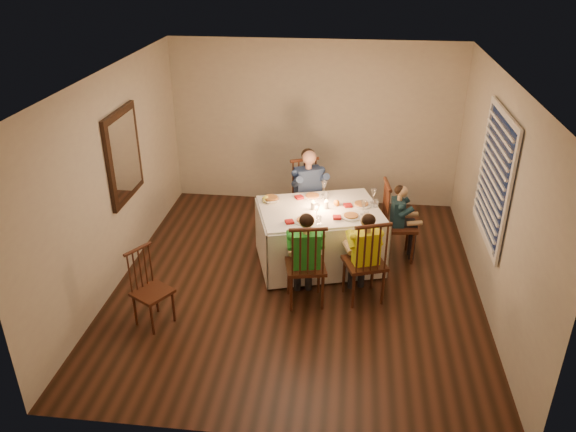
# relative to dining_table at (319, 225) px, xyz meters

# --- Properties ---
(ground) EXTENTS (5.00, 5.00, 0.00)m
(ground) POSITION_rel_dining_table_xyz_m (-0.23, -0.49, -0.58)
(ground) COLOR black
(ground) RESTS_ON ground
(wall_left) EXTENTS (0.02, 5.00, 2.60)m
(wall_left) POSITION_rel_dining_table_xyz_m (-2.48, -0.49, 0.72)
(wall_left) COLOR #BBAF9F
(wall_left) RESTS_ON ground
(wall_right) EXTENTS (0.02, 5.00, 2.60)m
(wall_right) POSITION_rel_dining_table_xyz_m (2.02, -0.49, 0.72)
(wall_right) COLOR #BBAF9F
(wall_right) RESTS_ON ground
(wall_back) EXTENTS (4.50, 0.02, 2.60)m
(wall_back) POSITION_rel_dining_table_xyz_m (-0.23, 2.01, 0.72)
(wall_back) COLOR #BBAF9F
(wall_back) RESTS_ON ground
(ceiling) EXTENTS (5.00, 5.00, 0.00)m
(ceiling) POSITION_rel_dining_table_xyz_m (-0.23, -0.49, 2.02)
(ceiling) COLOR white
(ceiling) RESTS_ON wall_back
(dining_table) EXTENTS (1.81, 1.52, 0.78)m
(dining_table) POSITION_rel_dining_table_xyz_m (0.00, 0.00, 0.00)
(dining_table) COLOR white
(dining_table) RESTS_ON ground
(chair_adult) EXTENTS (0.59, 0.58, 1.10)m
(chair_adult) POSITION_rel_dining_table_xyz_m (-0.21, 0.85, -0.58)
(chair_adult) COLOR #3B1A10
(chair_adult) RESTS_ON ground
(chair_near_left) EXTENTS (0.53, 0.51, 1.10)m
(chair_near_left) POSITION_rel_dining_table_xyz_m (-0.10, -0.90, -0.58)
(chair_near_left) COLOR #3B1A10
(chair_near_left) RESTS_ON ground
(chair_near_right) EXTENTS (0.57, 0.56, 1.10)m
(chair_near_right) POSITION_rel_dining_table_xyz_m (0.58, -0.74, -0.58)
(chair_near_right) COLOR #3B1A10
(chair_near_right) RESTS_ON ground
(chair_end) EXTENTS (0.48, 0.50, 1.10)m
(chair_end) POSITION_rel_dining_table_xyz_m (1.05, 0.29, -0.58)
(chair_end) COLOR #3B1A10
(chair_end) RESTS_ON ground
(chair_extra) EXTENTS (0.51, 0.51, 0.93)m
(chair_extra) POSITION_rel_dining_table_xyz_m (-1.75, -1.51, -0.58)
(chair_extra) COLOR #3B1A10
(chair_extra) RESTS_ON ground
(adult) EXTENTS (0.62, 0.60, 1.30)m
(adult) POSITION_rel_dining_table_xyz_m (-0.21, 0.85, -0.58)
(adult) COLOR navy
(adult) RESTS_ON ground
(child_green) EXTENTS (0.49, 0.46, 1.19)m
(child_green) POSITION_rel_dining_table_xyz_m (-0.10, -0.90, -0.58)
(child_green) COLOR green
(child_green) RESTS_ON ground
(child_yellow) EXTENTS (0.50, 0.48, 1.15)m
(child_yellow) POSITION_rel_dining_table_xyz_m (0.58, -0.74, -0.58)
(child_yellow) COLOR #FAF91B
(child_yellow) RESTS_ON ground
(child_teal) EXTENTS (0.36, 0.39, 1.06)m
(child_teal) POSITION_rel_dining_table_xyz_m (1.05, 0.29, -0.58)
(child_teal) COLOR #18323D
(child_teal) RESTS_ON ground
(setting_adult) EXTENTS (0.32, 0.32, 0.02)m
(setting_adult) POSITION_rel_dining_table_xyz_m (-0.12, 0.34, 0.24)
(setting_adult) COLOR white
(setting_adult) RESTS_ON dining_table
(setting_green) EXTENTS (0.32, 0.32, 0.02)m
(setting_green) POSITION_rel_dining_table_xyz_m (-0.17, -0.38, 0.24)
(setting_green) COLOR white
(setting_green) RESTS_ON dining_table
(setting_yellow) EXTENTS (0.32, 0.32, 0.02)m
(setting_yellow) POSITION_rel_dining_table_xyz_m (0.40, -0.19, 0.24)
(setting_yellow) COLOR white
(setting_yellow) RESTS_ON dining_table
(setting_teal) EXTENTS (0.32, 0.32, 0.02)m
(setting_teal) POSITION_rel_dining_table_xyz_m (0.53, 0.17, 0.24)
(setting_teal) COLOR white
(setting_teal) RESTS_ON dining_table
(candle_left) EXTENTS (0.06, 0.06, 0.10)m
(candle_left) POSITION_rel_dining_table_xyz_m (-0.09, -0.03, 0.28)
(candle_left) COLOR white
(candle_left) RESTS_ON dining_table
(candle_right) EXTENTS (0.06, 0.06, 0.10)m
(candle_right) POSITION_rel_dining_table_xyz_m (0.08, 0.02, 0.28)
(candle_right) COLOR white
(candle_right) RESTS_ON dining_table
(squash) EXTENTS (0.09, 0.09, 0.09)m
(squash) POSITION_rel_dining_table_xyz_m (-0.72, 0.12, 0.28)
(squash) COLOR #FDF442
(squash) RESTS_ON dining_table
(orange_fruit) EXTENTS (0.08, 0.08, 0.08)m
(orange_fruit) POSITION_rel_dining_table_xyz_m (0.21, 0.12, 0.27)
(orange_fruit) COLOR orange
(orange_fruit) RESTS_ON dining_table
(serving_bowl) EXTENTS (0.31, 0.31, 0.06)m
(serving_bowl) POSITION_rel_dining_table_xyz_m (-0.65, 0.14, 0.26)
(serving_bowl) COLOR white
(serving_bowl) RESTS_ON dining_table
(wall_mirror) EXTENTS (0.06, 0.95, 1.15)m
(wall_mirror) POSITION_rel_dining_table_xyz_m (-2.45, -0.19, 0.92)
(wall_mirror) COLOR black
(wall_mirror) RESTS_ON wall_left
(window_blinds) EXTENTS (0.07, 1.34, 1.54)m
(window_blinds) POSITION_rel_dining_table_xyz_m (1.97, -0.39, 0.92)
(window_blinds) COLOR black
(window_blinds) RESTS_ON wall_right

